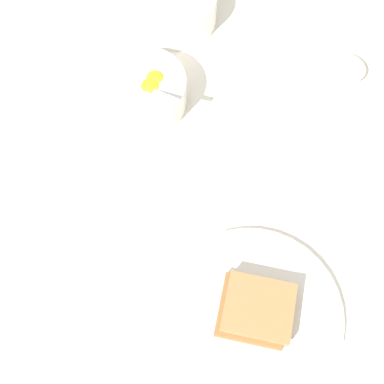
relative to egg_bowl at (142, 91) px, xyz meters
The scene contains 6 objects.
ground_plane 0.11m from the egg_bowl, 139.37° to the left, with size 3.00×3.00×0.00m, color silver.
egg_bowl is the anchor object (origin of this frame).
toast_plate 0.35m from the egg_bowl, 133.67° to the left, with size 0.22×0.22×0.01m.
toast_sandwich 0.35m from the egg_bowl, 134.18° to the left, with size 0.10×0.09×0.03m.
soup_spoon 0.29m from the egg_bowl, 149.93° to the right, with size 0.16×0.06×0.03m.
congee_bowl 0.17m from the egg_bowl, 86.38° to the right, with size 0.13×0.13×0.05m.
Camera 1 is at (-0.14, 0.35, 0.66)m, focal length 50.00 mm.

